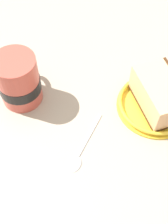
{
  "coord_description": "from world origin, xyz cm",
  "views": [
    {
      "loc": [
        -15.0,
        31.35,
        46.48
      ],
      "look_at": [
        2.72,
        9.07,
        3.0
      ],
      "focal_mm": 47.22,
      "sensor_mm": 36.0,
      "label": 1
    }
  ],
  "objects_px": {
    "small_plate": "(155,104)",
    "cake_slice": "(159,94)",
    "tea_mug": "(19,80)",
    "teaspoon": "(81,154)"
  },
  "relations": [
    {
      "from": "small_plate",
      "to": "cake_slice",
      "type": "xyz_separation_m",
      "value": [
        -0.0,
        -0.0,
        0.03
      ]
    },
    {
      "from": "cake_slice",
      "to": "teaspoon",
      "type": "bearing_deg",
      "value": 74.04
    },
    {
      "from": "tea_mug",
      "to": "teaspoon",
      "type": "xyz_separation_m",
      "value": [
        -0.17,
        0.03,
        -0.05
      ]
    },
    {
      "from": "small_plate",
      "to": "tea_mug",
      "type": "distance_m",
      "value": 0.26
    },
    {
      "from": "cake_slice",
      "to": "teaspoon",
      "type": "xyz_separation_m",
      "value": [
        0.05,
        0.17,
        -0.04
      ]
    },
    {
      "from": "cake_slice",
      "to": "tea_mug",
      "type": "height_order",
      "value": "tea_mug"
    },
    {
      "from": "tea_mug",
      "to": "teaspoon",
      "type": "relative_size",
      "value": 0.83
    },
    {
      "from": "tea_mug",
      "to": "small_plate",
      "type": "bearing_deg",
      "value": -147.08
    },
    {
      "from": "small_plate",
      "to": "cake_slice",
      "type": "height_order",
      "value": "cake_slice"
    },
    {
      "from": "tea_mug",
      "to": "teaspoon",
      "type": "distance_m",
      "value": 0.18
    }
  ]
}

